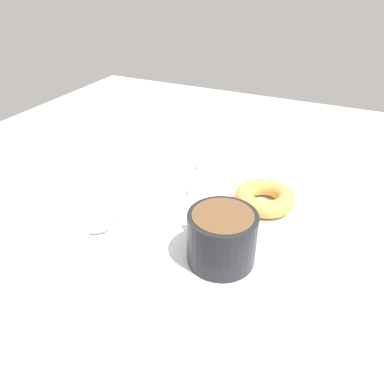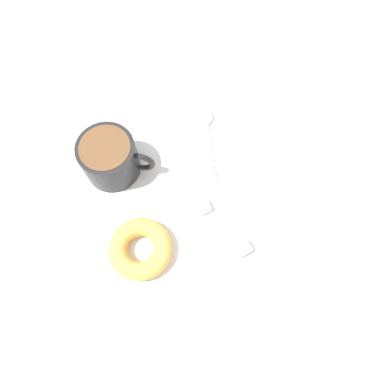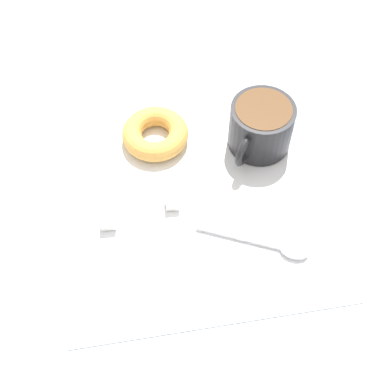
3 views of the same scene
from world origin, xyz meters
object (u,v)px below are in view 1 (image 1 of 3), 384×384
Objects in this scene: donut at (265,197)px; sugar_cube at (196,189)px; spoon at (114,221)px; coffee_cup at (221,236)px; sugar_cube_extra at (204,165)px.

sugar_cube is (-1.64, 11.38, -0.49)cm from donut.
sugar_cube is (12.69, -7.71, 0.53)cm from spoon.
donut is 5.14× the size of sugar_cube.
coffee_cup is 5.74× the size of sugar_cube.
donut is 15.21cm from sugar_cube_extra.
donut reaches higher than spoon.
donut is at bearing -53.10° from spoon.
spoon is at bearing 88.69° from coffee_cup.
coffee_cup is 0.75× the size of spoon.
coffee_cup is at bearing -151.54° from sugar_cube_extra.
sugar_cube_extra is (21.60, 11.71, -2.71)cm from coffee_cup.
sugar_cube is 0.93× the size of sugar_cube_extra.
sugar_cube is at bearing 98.21° from donut.
donut reaches higher than sugar_cube_extra.
coffee_cup is at bearing -91.31° from spoon.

